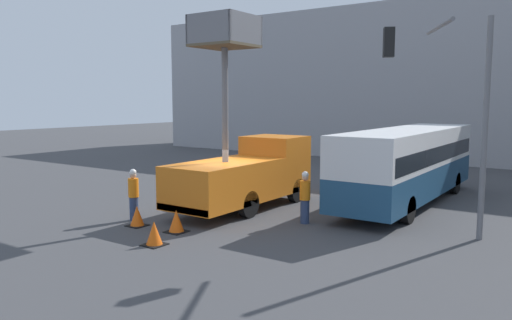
% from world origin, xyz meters
% --- Properties ---
extents(ground_plane, '(120.00, 120.00, 0.00)m').
position_xyz_m(ground_plane, '(0.00, 0.00, 0.00)').
color(ground_plane, '#424244').
extents(building_backdrop_far, '(44.00, 10.00, 11.36)m').
position_xyz_m(building_backdrop_far, '(0.00, 24.96, 5.68)').
color(building_backdrop_far, '#9E9EA3').
rests_on(building_backdrop_far, ground_plane).
extents(utility_truck, '(2.44, 7.03, 7.46)m').
position_xyz_m(utility_truck, '(0.11, 1.22, 1.55)').
color(utility_truck, orange).
rests_on(utility_truck, ground_plane).
extents(city_bus, '(2.57, 11.24, 3.16)m').
position_xyz_m(city_bus, '(5.22, 5.88, 1.85)').
color(city_bus, navy).
rests_on(city_bus, ground_plane).
extents(traffic_light_pole, '(2.93, 2.68, 6.87)m').
position_xyz_m(traffic_light_pole, '(7.99, 1.16, 4.57)').
color(traffic_light_pole, slate).
rests_on(traffic_light_pole, ground_plane).
extents(road_worker_near_truck, '(0.38, 0.38, 1.89)m').
position_xyz_m(road_worker_near_truck, '(-2.04, -2.79, 0.95)').
color(road_worker_near_truck, navy).
rests_on(road_worker_near_truck, ground_plane).
extents(road_worker_directing, '(0.38, 0.38, 1.87)m').
position_xyz_m(road_worker_directing, '(3.33, 0.33, 0.94)').
color(road_worker_directing, navy).
rests_on(road_worker_directing, ground_plane).
extents(traffic_cone_near_truck, '(0.64, 0.64, 0.73)m').
position_xyz_m(traffic_cone_near_truck, '(0.90, -4.62, 0.35)').
color(traffic_cone_near_truck, black).
rests_on(traffic_cone_near_truck, ground_plane).
extents(traffic_cone_mid_road, '(0.63, 0.63, 0.72)m').
position_xyz_m(traffic_cone_mid_road, '(-1.30, -3.31, 0.34)').
color(traffic_cone_mid_road, black).
rests_on(traffic_cone_mid_road, ground_plane).
extents(traffic_cone_far_side, '(0.66, 0.66, 0.75)m').
position_xyz_m(traffic_cone_far_side, '(0.39, -3.14, 0.35)').
color(traffic_cone_far_side, black).
rests_on(traffic_cone_far_side, ground_plane).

